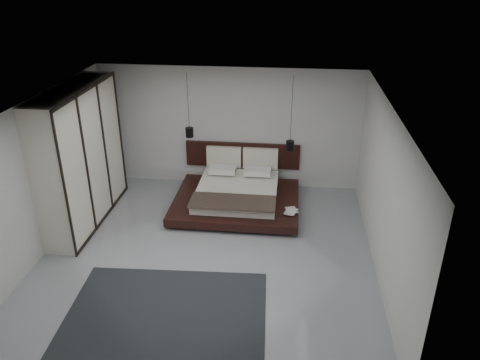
# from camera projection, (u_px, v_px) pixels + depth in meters

# --- Properties ---
(floor) EXTENTS (6.00, 6.00, 0.00)m
(floor) POSITION_uv_depth(u_px,v_px,m) (208.00, 253.00, 8.66)
(floor) COLOR gray
(floor) RESTS_ON ground
(ceiling) EXTENTS (6.00, 6.00, 0.00)m
(ceiling) POSITION_uv_depth(u_px,v_px,m) (203.00, 106.00, 7.46)
(ceiling) COLOR white
(ceiling) RESTS_ON wall_back
(wall_back) EXTENTS (6.00, 0.00, 6.00)m
(wall_back) POSITION_uv_depth(u_px,v_px,m) (229.00, 128.00, 10.75)
(wall_back) COLOR beige
(wall_back) RESTS_ON floor
(wall_front) EXTENTS (6.00, 0.00, 6.00)m
(wall_front) POSITION_uv_depth(u_px,v_px,m) (159.00, 299.00, 5.37)
(wall_front) COLOR beige
(wall_front) RESTS_ON floor
(wall_left) EXTENTS (0.00, 6.00, 6.00)m
(wall_left) POSITION_uv_depth(u_px,v_px,m) (41.00, 176.00, 8.36)
(wall_left) COLOR beige
(wall_left) RESTS_ON floor
(wall_right) EXTENTS (0.00, 6.00, 6.00)m
(wall_right) POSITION_uv_depth(u_px,v_px,m) (384.00, 194.00, 7.75)
(wall_right) COLOR beige
(wall_right) RESTS_ON floor
(lattice_screen) EXTENTS (0.05, 0.90, 2.60)m
(lattice_screen) POSITION_uv_depth(u_px,v_px,m) (97.00, 135.00, 10.60)
(lattice_screen) COLOR black
(lattice_screen) RESTS_ON floor
(bed) EXTENTS (2.67, 2.35, 1.06)m
(bed) POSITION_uv_depth(u_px,v_px,m) (237.00, 193.00, 10.22)
(bed) COLOR black
(bed) RESTS_ON floor
(book_lower) EXTENTS (0.30, 0.34, 0.03)m
(book_lower) POSITION_uv_depth(u_px,v_px,m) (287.00, 211.00, 9.55)
(book_lower) COLOR #99724C
(book_lower) RESTS_ON bed
(book_upper) EXTENTS (0.30, 0.36, 0.02)m
(book_upper) POSITION_uv_depth(u_px,v_px,m) (286.00, 211.00, 9.51)
(book_upper) COLOR #99724C
(book_upper) RESTS_ON book_lower
(pendant_left) EXTENTS (0.17, 0.17, 1.40)m
(pendant_left) POSITION_uv_depth(u_px,v_px,m) (189.00, 132.00, 10.17)
(pendant_left) COLOR black
(pendant_left) RESTS_ON ceiling
(pendant_right) EXTENTS (0.17, 0.17, 1.61)m
(pendant_right) POSITION_uv_depth(u_px,v_px,m) (290.00, 145.00, 10.04)
(pendant_right) COLOR black
(pendant_right) RESTS_ON ceiling
(wardrobe) EXTENTS (0.66, 2.82, 2.77)m
(wardrobe) POSITION_uv_depth(u_px,v_px,m) (80.00, 157.00, 9.23)
(wardrobe) COLOR beige
(wardrobe) RESTS_ON floor
(rug) EXTENTS (3.15, 2.32, 0.01)m
(rug) POSITION_uv_depth(u_px,v_px,m) (166.00, 313.00, 7.17)
(rug) COLOR black
(rug) RESTS_ON floor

